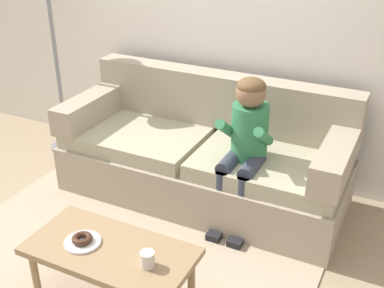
# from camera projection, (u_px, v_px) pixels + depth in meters

# --- Properties ---
(ground) EXTENTS (10.00, 10.00, 0.00)m
(ground) POSITION_uv_depth(u_px,v_px,m) (136.00, 247.00, 3.38)
(ground) COLOR #9E896B
(wall_back) EXTENTS (8.00, 0.10, 2.80)m
(wall_back) POSITION_uv_depth(u_px,v_px,m) (221.00, 6.00, 3.87)
(wall_back) COLOR silver
(wall_back) RESTS_ON ground
(area_rug) EXTENTS (2.45, 1.78, 0.01)m
(area_rug) POSITION_uv_depth(u_px,v_px,m) (115.00, 269.00, 3.18)
(area_rug) COLOR tan
(area_rug) RESTS_ON ground
(couch) EXTENTS (2.22, 0.90, 0.93)m
(couch) POSITION_uv_depth(u_px,v_px,m) (205.00, 157.00, 3.85)
(couch) COLOR tan
(couch) RESTS_ON ground
(coffee_table) EXTENTS (0.96, 0.48, 0.41)m
(coffee_table) POSITION_uv_depth(u_px,v_px,m) (111.00, 255.00, 2.76)
(coffee_table) COLOR #937551
(coffee_table) RESTS_ON ground
(person_child) EXTENTS (0.34, 0.58, 1.10)m
(person_child) POSITION_uv_depth(u_px,v_px,m) (246.00, 139.00, 3.38)
(person_child) COLOR #337A4C
(person_child) RESTS_ON ground
(plate) EXTENTS (0.21, 0.21, 0.01)m
(plate) POSITION_uv_depth(u_px,v_px,m) (83.00, 242.00, 2.77)
(plate) COLOR white
(plate) RESTS_ON coffee_table
(donut) EXTENTS (0.14, 0.14, 0.04)m
(donut) POSITION_uv_depth(u_px,v_px,m) (83.00, 239.00, 2.76)
(donut) COLOR #422619
(donut) RESTS_ON plate
(mug) EXTENTS (0.08, 0.08, 0.09)m
(mug) POSITION_uv_depth(u_px,v_px,m) (148.00, 259.00, 2.59)
(mug) COLOR silver
(mug) RESTS_ON coffee_table
(toy_controller) EXTENTS (0.23, 0.09, 0.05)m
(toy_controller) POSITION_uv_depth(u_px,v_px,m) (79.00, 222.00, 3.60)
(toy_controller) COLOR gold
(toy_controller) RESTS_ON ground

